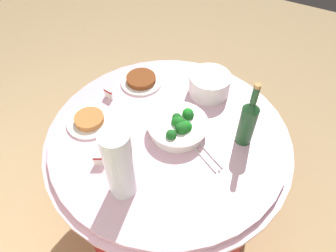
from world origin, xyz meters
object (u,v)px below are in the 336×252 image
object	(u,v)px
broccoli_bowl	(179,126)
label_placard_front	(124,143)
serving_tongs	(209,159)
label_placard_rear	(108,93)
wine_bottle	(248,121)
food_plate_stir_fry	(141,80)
decorative_fruit_vase	(120,167)
label_placard_mid	(99,160)
plate_stack	(209,84)
food_plate_peanuts	(90,121)

from	to	relation	value
broccoli_bowl	label_placard_front	world-z (taller)	broccoli_bowl
serving_tongs	label_placard_rear	xyz separation A→B (m)	(0.60, -0.11, 0.03)
broccoli_bowl	wine_bottle	world-z (taller)	wine_bottle
food_plate_stir_fry	label_placard_rear	xyz separation A→B (m)	(0.09, 0.18, 0.01)
decorative_fruit_vase	label_placard_mid	xyz separation A→B (m)	(0.15, -0.05, -0.12)
decorative_fruit_vase	label_placard_mid	world-z (taller)	decorative_fruit_vase
label_placard_front	label_placard_mid	bearing A→B (deg)	72.08
broccoli_bowl	food_plate_stir_fry	size ratio (longest dim) A/B	1.27
plate_stack	food_plate_peanuts	distance (m)	0.62
broccoli_bowl	food_plate_stir_fry	world-z (taller)	broccoli_bowl
food_plate_peanuts	label_placard_mid	world-z (taller)	label_placard_mid
wine_bottle	label_placard_front	xyz separation A→B (m)	(0.45, 0.29, -0.10)
broccoli_bowl	food_plate_stir_fry	distance (m)	0.40
decorative_fruit_vase	label_placard_mid	size ratio (longest dim) A/B	6.18
wine_bottle	serving_tongs	size ratio (longest dim) A/B	2.08
decorative_fruit_vase	label_placard_rear	size ratio (longest dim) A/B	6.18
label_placard_rear	label_placard_mid	bearing A→B (deg)	119.77
decorative_fruit_vase	wine_bottle	bearing A→B (deg)	-126.09
food_plate_peanuts	label_placard_rear	size ratio (longest dim) A/B	4.00
food_plate_peanuts	wine_bottle	bearing A→B (deg)	-160.20
decorative_fruit_vase	label_placard_rear	bearing A→B (deg)	-48.73
broccoli_bowl	food_plate_stir_fry	bearing A→B (deg)	-32.96
food_plate_peanuts	label_placard_rear	bearing A→B (deg)	-84.18
broccoli_bowl	plate_stack	bearing A→B (deg)	-92.94
broccoli_bowl	serving_tongs	world-z (taller)	broccoli_bowl
food_plate_stir_fry	broccoli_bowl	bearing A→B (deg)	147.04
plate_stack	decorative_fruit_vase	size ratio (longest dim) A/B	0.62
wine_bottle	food_plate_peanuts	world-z (taller)	wine_bottle
serving_tongs	label_placard_mid	size ratio (longest dim) A/B	2.93
plate_stack	food_plate_stir_fry	distance (m)	0.36
broccoli_bowl	label_placard_mid	bearing A→B (deg)	56.50
food_plate_stir_fry	food_plate_peanuts	bearing A→B (deg)	79.60
food_plate_peanuts	label_placard_front	world-z (taller)	label_placard_front
plate_stack	food_plate_stir_fry	size ratio (longest dim) A/B	0.95
wine_bottle	serving_tongs	distance (m)	0.23
label_placard_rear	serving_tongs	bearing A→B (deg)	169.45
food_plate_stir_fry	label_placard_mid	size ratio (longest dim) A/B	4.00
plate_stack	wine_bottle	distance (m)	0.35
label_placard_mid	label_placard_rear	distance (m)	0.41
food_plate_stir_fry	label_placard_front	distance (m)	0.44
label_placard_front	wine_bottle	bearing A→B (deg)	-147.43
plate_stack	label_placard_front	bearing A→B (deg)	69.77
broccoli_bowl	decorative_fruit_vase	bearing A→B (deg)	80.88
wine_bottle	food_plate_stir_fry	bearing A→B (deg)	-10.95
label_placard_front	plate_stack	bearing A→B (deg)	-110.23
broccoli_bowl	plate_stack	size ratio (longest dim) A/B	1.33
decorative_fruit_vase	food_plate_stir_fry	distance (m)	0.66
wine_bottle	food_plate_peanuts	size ratio (longest dim) A/B	1.53
plate_stack	serving_tongs	world-z (taller)	plate_stack
wine_bottle	label_placard_rear	distance (m)	0.71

